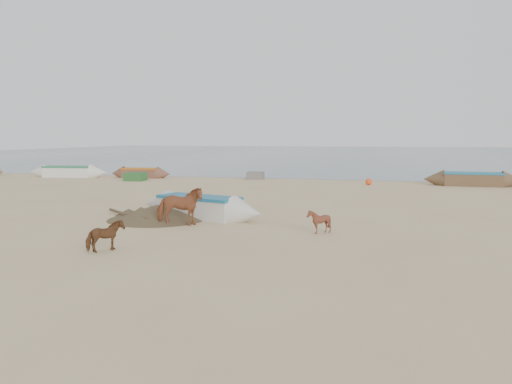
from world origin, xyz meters
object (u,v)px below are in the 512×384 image
calf_front (319,221)px  calf_right (106,236)px  cow_adult (180,206)px  near_canoe (199,207)px

calf_front → calf_right: (-5.59, -4.17, 0.03)m
cow_adult → near_canoe: 1.97m
calf_front → calf_right: 6.97m
cow_adult → calf_front: (5.14, -0.20, -0.31)m
cow_adult → calf_front: cow_adult is taller
cow_adult → near_canoe: cow_adult is taller
calf_right → near_canoe: 6.33m
calf_right → near_canoe: calf_right is taller
near_canoe → calf_right: bearing=-76.2°
calf_front → near_canoe: 5.54m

